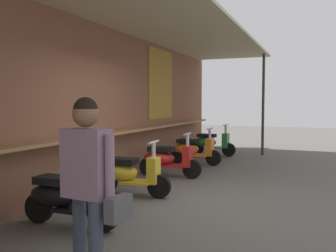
{
  "coord_description": "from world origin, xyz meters",
  "views": [
    {
      "loc": [
        -5.66,
        -1.96,
        1.62
      ],
      "look_at": [
        2.57,
        1.39,
        1.05
      ],
      "focal_mm": 39.54,
      "sensor_mm": 36.0,
      "label": 1
    }
  ],
  "objects_px": {
    "scooter_yellow": "(128,173)",
    "scooter_green": "(210,143)",
    "scooter_black": "(64,197)",
    "scooter_red": "(166,159)",
    "shopper_with_handbag": "(88,175)",
    "scooter_orange": "(192,149)"
  },
  "relations": [
    {
      "from": "scooter_orange",
      "to": "shopper_with_handbag",
      "type": "distance_m",
      "value": 6.7
    },
    {
      "from": "scooter_green",
      "to": "shopper_with_handbag",
      "type": "height_order",
      "value": "shopper_with_handbag"
    },
    {
      "from": "scooter_orange",
      "to": "shopper_with_handbag",
      "type": "bearing_deg",
      "value": -77.34
    },
    {
      "from": "scooter_black",
      "to": "shopper_with_handbag",
      "type": "xyz_separation_m",
      "value": [
        -1.3,
        -1.27,
        0.62
      ]
    },
    {
      "from": "scooter_yellow",
      "to": "scooter_orange",
      "type": "relative_size",
      "value": 1.0
    },
    {
      "from": "scooter_yellow",
      "to": "scooter_red",
      "type": "relative_size",
      "value": 1.0
    },
    {
      "from": "scooter_black",
      "to": "scooter_green",
      "type": "distance_m",
      "value": 7.01
    },
    {
      "from": "scooter_red",
      "to": "shopper_with_handbag",
      "type": "height_order",
      "value": "shopper_with_handbag"
    },
    {
      "from": "scooter_orange",
      "to": "scooter_green",
      "type": "distance_m",
      "value": 1.76
    },
    {
      "from": "scooter_orange",
      "to": "scooter_red",
      "type": "bearing_deg",
      "value": -88.27
    },
    {
      "from": "scooter_green",
      "to": "shopper_with_handbag",
      "type": "xyz_separation_m",
      "value": [
        -8.31,
        -1.26,
        0.62
      ]
    },
    {
      "from": "scooter_yellow",
      "to": "scooter_red",
      "type": "height_order",
      "value": "same"
    },
    {
      "from": "scooter_yellow",
      "to": "scooter_green",
      "type": "relative_size",
      "value": 1.0
    },
    {
      "from": "scooter_black",
      "to": "scooter_red",
      "type": "distance_m",
      "value": 3.48
    },
    {
      "from": "scooter_black",
      "to": "scooter_red",
      "type": "bearing_deg",
      "value": 89.41
    },
    {
      "from": "scooter_green",
      "to": "scooter_orange",
      "type": "bearing_deg",
      "value": -87.05
    },
    {
      "from": "scooter_orange",
      "to": "scooter_black",
      "type": "bearing_deg",
      "value": -88.27
    },
    {
      "from": "scooter_black",
      "to": "scooter_orange",
      "type": "distance_m",
      "value": 5.25
    },
    {
      "from": "scooter_yellow",
      "to": "scooter_green",
      "type": "bearing_deg",
      "value": 86.19
    },
    {
      "from": "scooter_yellow",
      "to": "scooter_red",
      "type": "xyz_separation_m",
      "value": [
        1.76,
        0.0,
        0.0
      ]
    },
    {
      "from": "scooter_green",
      "to": "scooter_red",
      "type": "bearing_deg",
      "value": -87.05
    },
    {
      "from": "scooter_yellow",
      "to": "scooter_orange",
      "type": "height_order",
      "value": "same"
    }
  ]
}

